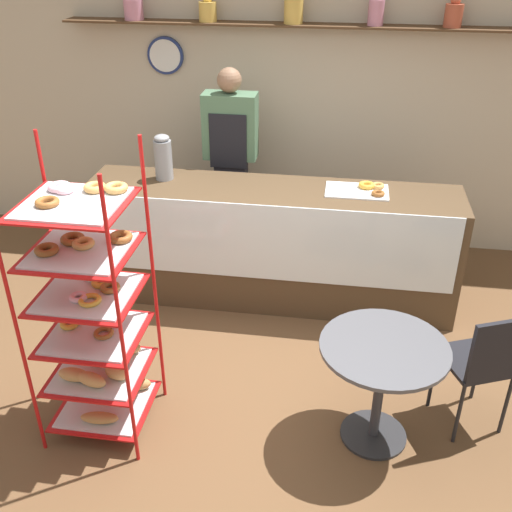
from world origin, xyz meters
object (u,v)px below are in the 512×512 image
cafe_table (382,369)px  cafe_chair (485,360)px  coffee_carafe (163,157)px  pastry_rack (93,316)px  donut_tray_counter (363,189)px  person_worker (231,161)px

cafe_table → cafe_chair: (0.61, 0.16, 0.02)m
coffee_carafe → cafe_table: bearing=-42.3°
cafe_chair → coffee_carafe: size_ratio=2.42×
pastry_rack → cafe_chair: bearing=6.8°
cafe_table → coffee_carafe: (-1.74, 1.58, 0.63)m
pastry_rack → donut_tray_counter: (1.54, 1.67, 0.20)m
cafe_chair → donut_tray_counter: 1.65m
cafe_table → cafe_chair: bearing=15.0°
pastry_rack → cafe_chair: pastry_rack is taller
person_worker → cafe_table: size_ratio=2.38×
cafe_table → cafe_chair: size_ratio=0.84×
person_worker → donut_tray_counter: person_worker is taller
cafe_table → person_worker: bearing=121.7°
pastry_rack → cafe_table: bearing=3.8°
pastry_rack → donut_tray_counter: 2.29m
person_worker → donut_tray_counter: (1.14, -0.52, 0.03)m
person_worker → donut_tray_counter: bearing=-24.6°
cafe_table → coffee_carafe: bearing=137.7°
cafe_table → coffee_carafe: 2.43m
person_worker → coffee_carafe: size_ratio=4.82×
pastry_rack → donut_tray_counter: size_ratio=3.78×
person_worker → coffee_carafe: 0.70m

